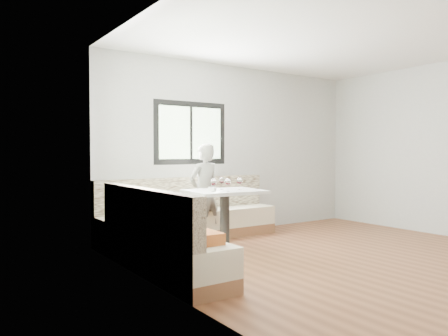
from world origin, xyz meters
The scene contains 9 objects.
room centered at (-0.08, 0.08, 1.41)m, with size 5.01×5.01×2.81m.
banquette centered at (-1.59, 1.62, 0.33)m, with size 2.90×2.80×0.95m.
table centered at (-1.01, 1.38, 0.62)m, with size 1.07×0.87×0.82m.
person centered at (-0.92, 2.06, 0.74)m, with size 0.54×0.35×1.47m, color slate.
olive_ramekin centered at (-1.18, 1.43, 0.85)m, with size 0.11×0.11×0.04m.
wine_glass_a centered at (-1.28, 1.25, 0.95)m, with size 0.08×0.08×0.18m.
wine_glass_b centered at (-1.10, 1.17, 0.95)m, with size 0.08×0.08×0.18m.
wine_glass_c centered at (-0.84, 1.27, 0.95)m, with size 0.08×0.08×0.18m.
wine_glass_d centered at (-0.98, 1.49, 0.95)m, with size 0.08×0.08×0.18m.
Camera 1 is at (-4.39, -3.53, 1.33)m, focal length 35.00 mm.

